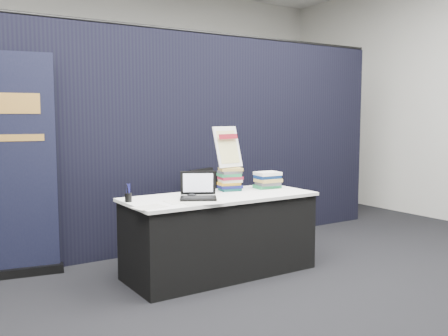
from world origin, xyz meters
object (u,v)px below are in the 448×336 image
laptop (196,193)px  book_stack_short (268,180)px  book_stack_tall (229,179)px  display_table (220,234)px  stacking_chair (209,206)px  info_sign (228,147)px  pullup_banner (9,179)px

laptop → book_stack_short: (0.95, 0.18, 0.03)m
laptop → book_stack_tall: bearing=55.1°
display_table → book_stack_tall: book_stack_tall is taller
display_table → book_stack_tall: (0.23, 0.19, 0.49)m
book_stack_tall → stacking_chair: bearing=78.5°
info_sign → display_table: bearing=-146.8°
info_sign → book_stack_short: bearing=-24.6°
book_stack_tall → stacking_chair: (0.12, 0.59, -0.37)m
book_stack_tall → info_sign: size_ratio=0.57×
book_stack_tall → book_stack_short: book_stack_tall is taller
pullup_banner → book_stack_short: bearing=-10.1°
book_stack_tall → laptop: bearing=-154.3°
info_sign → stacking_chair: 0.89m
display_table → book_stack_tall: size_ratio=7.54×
display_table → info_sign: (0.23, 0.22, 0.80)m
info_sign → stacking_chair: (0.12, 0.56, -0.68)m
info_sign → pullup_banner: 2.05m
laptop → book_stack_tall: laptop is taller
book_stack_short → laptop: bearing=-169.4°
info_sign → stacking_chair: size_ratio=0.47×
display_table → book_stack_short: (0.65, 0.11, 0.46)m
display_table → book_stack_tall: 0.57m
laptop → book_stack_tall: 0.59m
book_stack_tall → book_stack_short: size_ratio=0.93×
book_stack_tall → info_sign: bearing=90.0°
display_table → book_stack_short: size_ratio=6.98×
book_stack_short → pullup_banner: (-2.32, 0.84, 0.08)m
display_table → stacking_chair: 0.86m
laptop → stacking_chair: bearing=81.9°
stacking_chair → info_sign: bearing=-123.9°
book_stack_short → info_sign: bearing=165.8°
stacking_chair → book_stack_tall: bearing=-123.3°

